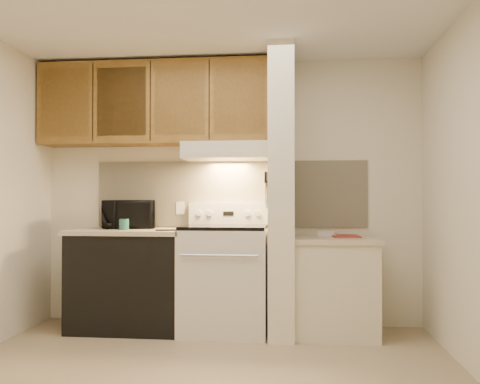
# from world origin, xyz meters

# --- Properties ---
(floor) EXTENTS (3.60, 3.60, 0.00)m
(floor) POSITION_xyz_m (0.00, 0.00, 0.00)
(floor) COLOR tan
(floor) RESTS_ON ground
(ceiling) EXTENTS (3.60, 3.60, 0.00)m
(ceiling) POSITION_xyz_m (0.00, 0.00, 2.50)
(ceiling) COLOR white
(ceiling) RESTS_ON wall_back
(wall_back) EXTENTS (3.60, 2.50, 0.02)m
(wall_back) POSITION_xyz_m (0.00, 1.50, 1.25)
(wall_back) COLOR #EEE6CC
(wall_back) RESTS_ON floor
(backsplash) EXTENTS (2.60, 0.02, 0.63)m
(backsplash) POSITION_xyz_m (0.00, 1.49, 1.24)
(backsplash) COLOR beige
(backsplash) RESTS_ON wall_back
(range_body) EXTENTS (0.76, 0.65, 0.92)m
(range_body) POSITION_xyz_m (0.00, 1.16, 0.46)
(range_body) COLOR silver
(range_body) RESTS_ON floor
(oven_window) EXTENTS (0.50, 0.01, 0.30)m
(oven_window) POSITION_xyz_m (0.00, 0.84, 0.50)
(oven_window) COLOR black
(oven_window) RESTS_ON range_body
(oven_handle) EXTENTS (0.65, 0.02, 0.02)m
(oven_handle) POSITION_xyz_m (0.00, 0.80, 0.72)
(oven_handle) COLOR silver
(oven_handle) RESTS_ON range_body
(cooktop) EXTENTS (0.74, 0.64, 0.03)m
(cooktop) POSITION_xyz_m (0.00, 1.16, 0.94)
(cooktop) COLOR black
(cooktop) RESTS_ON range_body
(range_backguard) EXTENTS (0.76, 0.08, 0.20)m
(range_backguard) POSITION_xyz_m (0.00, 1.44, 1.05)
(range_backguard) COLOR silver
(range_backguard) RESTS_ON range_body
(range_display) EXTENTS (0.10, 0.01, 0.04)m
(range_display) POSITION_xyz_m (0.00, 1.40, 1.05)
(range_display) COLOR black
(range_display) RESTS_ON range_backguard
(range_knob_left_outer) EXTENTS (0.05, 0.02, 0.05)m
(range_knob_left_outer) POSITION_xyz_m (-0.28, 1.40, 1.05)
(range_knob_left_outer) COLOR silver
(range_knob_left_outer) RESTS_ON range_backguard
(range_knob_left_inner) EXTENTS (0.05, 0.02, 0.05)m
(range_knob_left_inner) POSITION_xyz_m (-0.18, 1.40, 1.05)
(range_knob_left_inner) COLOR silver
(range_knob_left_inner) RESTS_ON range_backguard
(range_knob_right_inner) EXTENTS (0.05, 0.02, 0.05)m
(range_knob_right_inner) POSITION_xyz_m (0.18, 1.40, 1.05)
(range_knob_right_inner) COLOR silver
(range_knob_right_inner) RESTS_ON range_backguard
(range_knob_right_outer) EXTENTS (0.05, 0.02, 0.05)m
(range_knob_right_outer) POSITION_xyz_m (0.28, 1.40, 1.05)
(range_knob_right_outer) COLOR silver
(range_knob_right_outer) RESTS_ON range_backguard
(dishwasher_front) EXTENTS (1.00, 0.63, 0.87)m
(dishwasher_front) POSITION_xyz_m (-0.88, 1.17, 0.43)
(dishwasher_front) COLOR black
(dishwasher_front) RESTS_ON floor
(left_countertop) EXTENTS (1.04, 0.67, 0.04)m
(left_countertop) POSITION_xyz_m (-0.88, 1.17, 0.89)
(left_countertop) COLOR beige
(left_countertop) RESTS_ON dishwasher_front
(spoon_rest) EXTENTS (0.21, 0.13, 0.01)m
(spoon_rest) POSITION_xyz_m (-0.48, 0.97, 0.92)
(spoon_rest) COLOR black
(spoon_rest) RESTS_ON left_countertop
(teal_jar) EXTENTS (0.09, 0.09, 0.10)m
(teal_jar) POSITION_xyz_m (-0.90, 1.06, 0.96)
(teal_jar) COLOR #286759
(teal_jar) RESTS_ON left_countertop
(outlet) EXTENTS (0.08, 0.01, 0.12)m
(outlet) POSITION_xyz_m (-0.48, 1.48, 1.10)
(outlet) COLOR beige
(outlet) RESTS_ON backsplash
(microwave) EXTENTS (0.55, 0.44, 0.27)m
(microwave) POSITION_xyz_m (-0.93, 1.31, 1.04)
(microwave) COLOR black
(microwave) RESTS_ON left_countertop
(partition_pillar) EXTENTS (0.22, 0.70, 2.50)m
(partition_pillar) POSITION_xyz_m (0.51, 1.15, 1.25)
(partition_pillar) COLOR white
(partition_pillar) RESTS_ON floor
(pillar_trim) EXTENTS (0.01, 0.70, 0.04)m
(pillar_trim) POSITION_xyz_m (0.39, 1.15, 1.30)
(pillar_trim) COLOR olive
(pillar_trim) RESTS_ON partition_pillar
(knife_strip) EXTENTS (0.02, 0.42, 0.04)m
(knife_strip) POSITION_xyz_m (0.39, 1.10, 1.32)
(knife_strip) COLOR black
(knife_strip) RESTS_ON partition_pillar
(knife_blade_a) EXTENTS (0.01, 0.03, 0.16)m
(knife_blade_a) POSITION_xyz_m (0.38, 0.94, 1.22)
(knife_blade_a) COLOR silver
(knife_blade_a) RESTS_ON knife_strip
(knife_handle_a) EXTENTS (0.02, 0.02, 0.10)m
(knife_handle_a) POSITION_xyz_m (0.38, 0.95, 1.37)
(knife_handle_a) COLOR black
(knife_handle_a) RESTS_ON knife_strip
(knife_blade_b) EXTENTS (0.01, 0.04, 0.18)m
(knife_blade_b) POSITION_xyz_m (0.38, 1.02, 1.21)
(knife_blade_b) COLOR silver
(knife_blade_b) RESTS_ON knife_strip
(knife_handle_b) EXTENTS (0.02, 0.02, 0.10)m
(knife_handle_b) POSITION_xyz_m (0.38, 1.03, 1.37)
(knife_handle_b) COLOR black
(knife_handle_b) RESTS_ON knife_strip
(knife_blade_c) EXTENTS (0.01, 0.04, 0.20)m
(knife_blade_c) POSITION_xyz_m (0.38, 1.11, 1.20)
(knife_blade_c) COLOR silver
(knife_blade_c) RESTS_ON knife_strip
(knife_handle_c) EXTENTS (0.02, 0.02, 0.10)m
(knife_handle_c) POSITION_xyz_m (0.38, 1.09, 1.37)
(knife_handle_c) COLOR black
(knife_handle_c) RESTS_ON knife_strip
(knife_blade_d) EXTENTS (0.01, 0.04, 0.16)m
(knife_blade_d) POSITION_xyz_m (0.38, 1.19, 1.22)
(knife_blade_d) COLOR silver
(knife_blade_d) RESTS_ON knife_strip
(knife_handle_d) EXTENTS (0.02, 0.02, 0.10)m
(knife_handle_d) POSITION_xyz_m (0.38, 1.19, 1.37)
(knife_handle_d) COLOR black
(knife_handle_d) RESTS_ON knife_strip
(knife_blade_e) EXTENTS (0.01, 0.04, 0.18)m
(knife_blade_e) POSITION_xyz_m (0.38, 1.27, 1.21)
(knife_blade_e) COLOR silver
(knife_blade_e) RESTS_ON knife_strip
(knife_handle_e) EXTENTS (0.02, 0.02, 0.10)m
(knife_handle_e) POSITION_xyz_m (0.38, 1.25, 1.37)
(knife_handle_e) COLOR black
(knife_handle_e) RESTS_ON knife_strip
(oven_mitt) EXTENTS (0.03, 0.09, 0.22)m
(oven_mitt) POSITION_xyz_m (0.38, 1.32, 1.22)
(oven_mitt) COLOR gray
(oven_mitt) RESTS_ON partition_pillar
(right_cab_base) EXTENTS (0.70, 0.60, 0.81)m
(right_cab_base) POSITION_xyz_m (0.97, 1.15, 0.40)
(right_cab_base) COLOR beige
(right_cab_base) RESTS_ON floor
(right_countertop) EXTENTS (0.74, 0.64, 0.04)m
(right_countertop) POSITION_xyz_m (0.97, 1.15, 0.83)
(right_countertop) COLOR beige
(right_countertop) RESTS_ON right_cab_base
(red_folder) EXTENTS (0.26, 0.34, 0.01)m
(red_folder) POSITION_xyz_m (1.07, 1.25, 0.86)
(red_folder) COLOR #A12D25
(red_folder) RESTS_ON right_countertop
(white_box) EXTENTS (0.18, 0.15, 0.04)m
(white_box) POSITION_xyz_m (0.92, 1.33, 0.87)
(white_box) COLOR white
(white_box) RESTS_ON right_countertop
(range_hood) EXTENTS (0.78, 0.44, 0.15)m
(range_hood) POSITION_xyz_m (0.00, 1.28, 1.62)
(range_hood) COLOR beige
(range_hood) RESTS_ON upper_cabinets
(hood_lip) EXTENTS (0.78, 0.04, 0.06)m
(hood_lip) POSITION_xyz_m (0.00, 1.07, 1.58)
(hood_lip) COLOR beige
(hood_lip) RESTS_ON range_hood
(upper_cabinets) EXTENTS (2.18, 0.33, 0.77)m
(upper_cabinets) POSITION_xyz_m (-0.69, 1.32, 2.08)
(upper_cabinets) COLOR olive
(upper_cabinets) RESTS_ON wall_back
(cab_door_a) EXTENTS (0.46, 0.01, 0.63)m
(cab_door_a) POSITION_xyz_m (-1.51, 1.17, 2.08)
(cab_door_a) COLOR olive
(cab_door_a) RESTS_ON upper_cabinets
(cab_gap_a) EXTENTS (0.01, 0.01, 0.73)m
(cab_gap_a) POSITION_xyz_m (-1.23, 1.16, 2.08)
(cab_gap_a) COLOR black
(cab_gap_a) RESTS_ON upper_cabinets
(cab_door_b) EXTENTS (0.46, 0.01, 0.63)m
(cab_door_b) POSITION_xyz_m (-0.96, 1.17, 2.08)
(cab_door_b) COLOR olive
(cab_door_b) RESTS_ON upper_cabinets
(cab_gap_b) EXTENTS (0.01, 0.01, 0.73)m
(cab_gap_b) POSITION_xyz_m (-0.69, 1.16, 2.08)
(cab_gap_b) COLOR black
(cab_gap_b) RESTS_ON upper_cabinets
(cab_door_c) EXTENTS (0.46, 0.01, 0.63)m
(cab_door_c) POSITION_xyz_m (-0.42, 1.17, 2.08)
(cab_door_c) COLOR olive
(cab_door_c) RESTS_ON upper_cabinets
(cab_gap_c) EXTENTS (0.01, 0.01, 0.73)m
(cab_gap_c) POSITION_xyz_m (-0.14, 1.16, 2.08)
(cab_gap_c) COLOR black
(cab_gap_c) RESTS_ON upper_cabinets
(cab_door_d) EXTENTS (0.46, 0.01, 0.63)m
(cab_door_d) POSITION_xyz_m (0.13, 1.17, 2.08)
(cab_door_d) COLOR olive
(cab_door_d) RESTS_ON upper_cabinets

